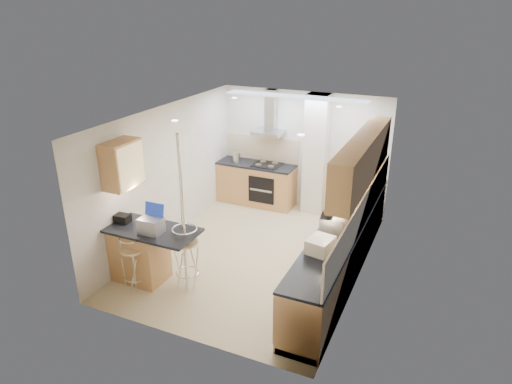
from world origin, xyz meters
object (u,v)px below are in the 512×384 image
at_px(microwave, 334,222).
at_px(bread_bin, 320,245).
at_px(bar_stool_near, 134,263).
at_px(bar_stool_end, 186,257).
at_px(laptop, 151,226).

xyz_separation_m(microwave, bread_bin, (-0.01, -0.67, -0.05)).
xyz_separation_m(bar_stool_near, bar_stool_end, (0.69, 0.41, 0.05)).
bearing_deg(bread_bin, bar_stool_near, -154.99).
height_order(laptop, bread_bin, laptop).
relative_size(microwave, laptop, 1.61).
bearing_deg(bar_stool_near, microwave, 39.78).
height_order(microwave, bar_stool_near, microwave).
distance_m(bar_stool_near, bread_bin, 2.86).
bearing_deg(bread_bin, laptop, -157.48).
distance_m(bar_stool_end, bread_bin, 2.11).
bearing_deg(laptop, bread_bin, 11.05).
distance_m(microwave, laptop, 2.74).
bearing_deg(bread_bin, microwave, 99.61).
xyz_separation_m(microwave, laptop, (-2.47, -1.18, -0.01)).
relative_size(bar_stool_end, bread_bin, 2.60).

